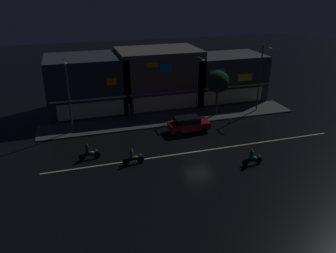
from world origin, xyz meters
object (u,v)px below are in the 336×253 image
streetlamp_west (68,91)px  parked_car_near_kerb (188,124)px  streetlamp_east (261,74)px  motorcycle_opposite_lane (89,153)px  traffic_cone (230,120)px  motorcycle_lead (133,157)px  streetlamp_mid (198,81)px  pedestrian_on_sidewalk (130,112)px  motorcycle_following (252,158)px

streetlamp_west → parked_car_near_kerb: 12.66m
streetlamp_east → motorcycle_opposite_lane: (-20.75, -6.38, -4.13)m
streetlamp_east → motorcycle_opposite_lane: bearing=-162.9°
traffic_cone → motorcycle_opposite_lane: bearing=-165.6°
motorcycle_lead → streetlamp_west: bearing=-54.0°
motorcycle_opposite_lane → streetlamp_mid: bearing=38.1°
streetlamp_east → pedestrian_on_sidewalk: bearing=174.4°
motorcycle_following → pedestrian_on_sidewalk: bearing=-52.8°
pedestrian_on_sidewalk → streetlamp_east: bearing=-17.8°
streetlamp_west → pedestrian_on_sidewalk: (6.35, 1.74, -3.57)m
pedestrian_on_sidewalk → motorcycle_opposite_lane: size_ratio=1.03×
streetlamp_west → motorcycle_following: 18.80m
parked_car_near_kerb → motorcycle_lead: parked_car_near_kerb is taller
motorcycle_following → traffic_cone: size_ratio=3.45×
motorcycle_lead → traffic_cone: size_ratio=3.45×
parked_car_near_kerb → streetlamp_west: bearing=165.5°
streetlamp_east → parked_car_near_kerb: size_ratio=1.84×
streetlamp_mid → motorcycle_following: 13.27m
motorcycle_following → motorcycle_opposite_lane: same height
streetlamp_west → motorcycle_opposite_lane: 7.43m
streetlamp_east → motorcycle_following: bearing=-122.8°
motorcycle_following → traffic_cone: (2.59, 9.22, -0.36)m
traffic_cone → streetlamp_west: bearing=173.1°
pedestrian_on_sidewalk → motorcycle_following: bearing=-70.2°
streetlamp_east → pedestrian_on_sidewalk: 16.06m
streetlamp_mid → parked_car_near_kerb: 6.27m
motorcycle_opposite_lane → streetlamp_east: bearing=25.3°
pedestrian_on_sidewalk → parked_car_near_kerb: 7.18m
streetlamp_mid → motorcycle_opposite_lane: 15.78m
streetlamp_east → streetlamp_mid: bearing=170.2°
motorcycle_lead → traffic_cone: (12.37, 6.07, -0.36)m
streetlamp_east → motorcycle_lead: bearing=-154.1°
streetlamp_west → traffic_cone: (17.09, -2.06, -4.35)m
streetlamp_east → traffic_cone: size_ratio=14.42×
streetlamp_mid → motorcycle_following: size_ratio=3.57×
parked_car_near_kerb → traffic_cone: size_ratio=7.82×
streetlamp_mid → motorcycle_lead: bearing=-135.4°
pedestrian_on_sidewalk → parked_car_near_kerb: size_ratio=0.45×
streetlamp_mid → traffic_cone: size_ratio=12.33×
streetlamp_west → motorcycle_following: (14.50, -11.28, -4.00)m
parked_car_near_kerb → motorcycle_opposite_lane: 11.00m
motorcycle_opposite_lane → traffic_cone: size_ratio=3.45×
pedestrian_on_sidewalk → traffic_cone: 11.42m
motorcycle_lead → streetlamp_east: bearing=-148.1°
streetlamp_mid → motorcycle_lead: 14.18m
streetlamp_east → motorcycle_following: streetlamp_east is taller
pedestrian_on_sidewalk → traffic_cone: bearing=-31.7°
pedestrian_on_sidewalk → traffic_cone: pedestrian_on_sidewalk is taller
motorcycle_following → motorcycle_opposite_lane: (-13.34, 5.12, 0.00)m
pedestrian_on_sidewalk → parked_car_near_kerb: pedestrian_on_sidewalk is taller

